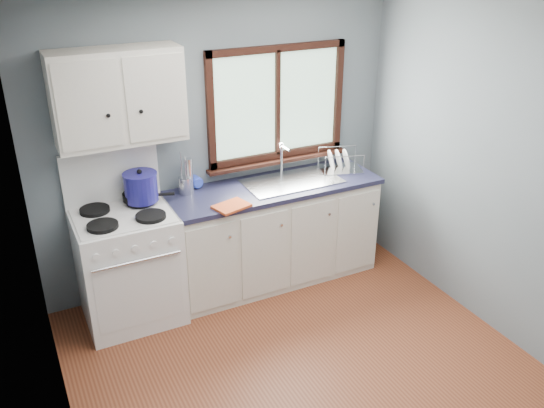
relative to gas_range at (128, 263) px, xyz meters
name	(u,v)px	position (x,y,z in m)	size (l,w,h in m)	color
floor	(323,392)	(0.95, -1.47, -0.50)	(3.20, 3.60, 0.02)	brown
ceiling	(342,14)	(0.95, -1.47, 2.02)	(3.20, 3.60, 0.02)	white
wall_back	(220,144)	(0.95, 0.34, 0.76)	(3.20, 0.02, 2.50)	slate
wall_left	(51,300)	(-0.66, -1.47, 0.76)	(0.02, 3.60, 2.50)	slate
wall_right	(523,185)	(2.56, -1.47, 0.76)	(0.02, 3.60, 2.50)	slate
gas_range	(128,263)	(0.00, 0.00, 0.00)	(0.76, 0.69, 1.36)	white
base_cabinets	(273,237)	(1.31, 0.02, -0.08)	(1.85, 0.60, 0.88)	silver
countertop	(273,187)	(1.31, 0.02, 0.41)	(1.89, 0.64, 0.04)	black
sink	(291,188)	(1.49, 0.02, 0.37)	(0.84, 0.46, 0.44)	silver
window	(277,112)	(1.48, 0.30, 0.98)	(1.36, 0.10, 1.03)	#9EC6A8
upper_cabinets	(118,97)	(0.10, 0.15, 1.31)	(0.95, 0.35, 0.70)	silver
skillet	(140,196)	(0.19, 0.15, 0.49)	(0.44, 0.34, 0.05)	black
stockpot	(141,187)	(0.19, 0.12, 0.58)	(0.35, 0.35, 0.26)	navy
utensil_crock	(185,185)	(0.57, 0.19, 0.50)	(0.14, 0.14, 0.37)	silver
thermos	(189,176)	(0.61, 0.20, 0.57)	(0.07, 0.07, 0.30)	silver
soap_bottle	(198,175)	(0.70, 0.22, 0.56)	(0.10, 0.10, 0.26)	blue
dish_towel	(232,206)	(0.81, -0.24, 0.44)	(0.27, 0.20, 0.02)	#CC4F24
dish_rack	(340,164)	(2.01, 0.07, 0.48)	(0.44, 0.38, 0.19)	silver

